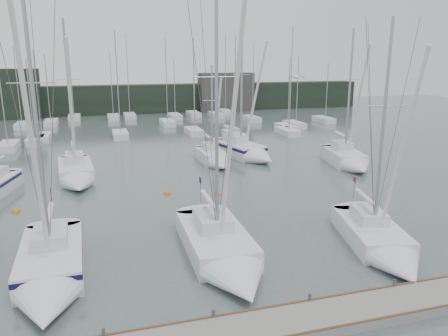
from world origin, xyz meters
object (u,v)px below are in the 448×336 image
object	(u,v)px
sailboat_mid_d	(247,152)
sailboat_mid_e	(349,161)
buoy_c	(16,212)
buoy_a	(167,194)
sailboat_near_right	(383,246)
sailboat_mid_b	(77,175)
sailboat_near_left	(49,274)
sailboat_near_center	(225,257)
sailboat_mid_c	(215,159)
buoy_b	(217,194)

from	to	relation	value
sailboat_mid_d	sailboat_mid_e	distance (m)	9.84
sailboat_mid_e	buoy_c	bearing A→B (deg)	-160.15
buoy_a	buoy_c	bearing A→B (deg)	-174.13
sailboat_near_right	sailboat_mid_e	bearing A→B (deg)	77.18
sailboat_near_right	sailboat_mid_d	size ratio (longest dim) A/B	0.93
sailboat_mid_b	sailboat_mid_d	xyz separation A→B (m)	(16.05, 4.18, 0.06)
sailboat_near_left	buoy_a	xyz separation A→B (m)	(7.20, 11.90, -0.59)
sailboat_near_left	sailboat_near_center	xyz separation A→B (m)	(7.97, -0.52, -0.05)
sailboat_mid_c	buoy_b	distance (m)	9.24
buoy_a	buoy_c	world-z (taller)	buoy_c
sailboat_mid_b	buoy_c	distance (m)	7.12
sailboat_mid_b	buoy_a	xyz separation A→B (m)	(6.50, -5.01, -0.61)
sailboat_near_center	sailboat_mid_e	xyz separation A→B (m)	(16.58, 15.58, 0.08)
sailboat_near_left	sailboat_mid_b	distance (m)	16.92
sailboat_near_left	sailboat_near_right	world-z (taller)	sailboat_near_left
buoy_c	buoy_a	bearing A→B (deg)	5.87
sailboat_mid_d	buoy_a	xyz separation A→B (m)	(-9.56, -9.18, -0.67)
sailboat_mid_b	sailboat_mid_c	distance (m)	12.60
sailboat_mid_e	buoy_a	distance (m)	17.64
sailboat_near_center	buoy_b	world-z (taller)	sailboat_near_center
sailboat_mid_b	buoy_b	bearing A→B (deg)	-35.97
sailboat_mid_b	sailboat_mid_e	distance (m)	23.91
sailboat_near_center	sailboat_mid_e	bearing A→B (deg)	44.51
sailboat_near_center	sailboat_mid_e	world-z (taller)	sailboat_near_center
buoy_c	sailboat_mid_d	bearing A→B (deg)	27.39
sailboat_near_center	buoy_c	bearing A→B (deg)	135.22
sailboat_near_left	sailboat_mid_c	size ratio (longest dim) A/B	1.51
sailboat_near_center	sailboat_mid_e	size ratio (longest dim) A/B	1.16
sailboat_mid_c	buoy_b	bearing A→B (deg)	-104.78
sailboat_mid_e	buoy_a	world-z (taller)	sailboat_mid_e
sailboat_near_right	buoy_b	size ratio (longest dim) A/B	24.05
sailboat_near_left	sailboat_mid_c	distance (m)	23.53
buoy_b	buoy_c	xyz separation A→B (m)	(-13.70, 0.18, 0.00)
sailboat_near_center	buoy_c	xyz separation A→B (m)	(-10.96, 11.37, -0.54)
sailboat_mid_d	buoy_c	size ratio (longest dim) A/B	23.70
sailboat_near_left	sailboat_mid_c	bearing A→B (deg)	55.13
sailboat_near_left	sailboat_mid_e	world-z (taller)	sailboat_near_left
sailboat_near_center	sailboat_mid_c	distance (m)	20.74
sailboat_mid_c	sailboat_mid_e	xyz separation A→B (m)	(11.53, -4.54, 0.09)
buoy_a	buoy_b	xyz separation A→B (m)	(3.52, -1.23, 0.00)
sailboat_near_center	sailboat_near_right	bearing A→B (deg)	-6.14
sailboat_near_center	buoy_c	world-z (taller)	sailboat_near_center
sailboat_mid_b	buoy_b	size ratio (longest dim) A/B	25.73
sailboat_near_left	buoy_a	bearing A→B (deg)	57.53
sailboat_mid_c	buoy_b	size ratio (longest dim) A/B	18.66
sailboat_mid_e	sailboat_mid_c	bearing A→B (deg)	169.67
buoy_b	sailboat_near_left	bearing A→B (deg)	-135.12
sailboat_mid_d	buoy_b	size ratio (longest dim) A/B	25.98
sailboat_near_right	buoy_c	bearing A→B (deg)	161.07
sailboat_near_left	sailboat_mid_c	world-z (taller)	sailboat_near_left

